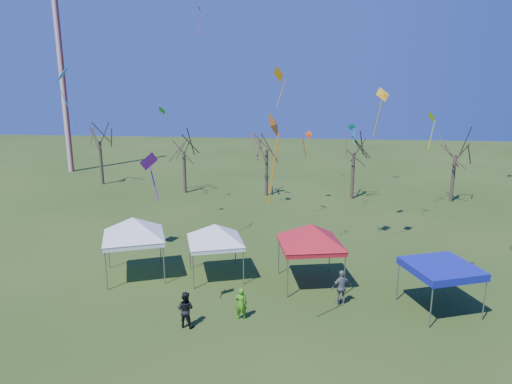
# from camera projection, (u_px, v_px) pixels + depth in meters

# --- Properties ---
(ground) EXTENTS (140.00, 140.00, 0.00)m
(ground) POSITION_uv_depth(u_px,v_px,m) (272.00, 321.00, 22.01)
(ground) COLOR #284115
(ground) RESTS_ON ground
(radio_mast) EXTENTS (0.70, 0.70, 25.00)m
(radio_mast) POSITION_uv_depth(u_px,v_px,m) (61.00, 69.00, 54.74)
(radio_mast) COLOR silver
(radio_mast) RESTS_ON ground
(tree_0) EXTENTS (3.83, 3.83, 8.44)m
(tree_0) POSITION_uv_depth(u_px,v_px,m) (98.00, 126.00, 49.05)
(tree_0) COLOR #3D2D21
(tree_0) RESTS_ON ground
(tree_1) EXTENTS (3.42, 3.42, 7.54)m
(tree_1) POSITION_uv_depth(u_px,v_px,m) (183.00, 136.00, 45.53)
(tree_1) COLOR #3D2D21
(tree_1) RESTS_ON ground
(tree_2) EXTENTS (3.71, 3.71, 8.18)m
(tree_2) POSITION_uv_depth(u_px,v_px,m) (267.00, 133.00, 44.26)
(tree_2) COLOR #3D2D21
(tree_2) RESTS_ON ground
(tree_3) EXTENTS (3.59, 3.59, 7.91)m
(tree_3) POSITION_uv_depth(u_px,v_px,m) (355.00, 136.00, 43.11)
(tree_3) COLOR #3D2D21
(tree_3) RESTS_ON ground
(tree_4) EXTENTS (3.58, 3.58, 7.89)m
(tree_4) POSITION_uv_depth(u_px,v_px,m) (457.00, 138.00, 42.10)
(tree_4) COLOR #3D2D21
(tree_4) RESTS_ON ground
(tent_white_west) EXTENTS (4.40, 4.40, 4.17)m
(tent_white_west) POSITION_uv_depth(u_px,v_px,m) (133.00, 222.00, 26.27)
(tent_white_west) COLOR gray
(tent_white_west) RESTS_ON ground
(tent_white_mid) EXTENTS (4.04, 4.04, 3.75)m
(tent_white_mid) POSITION_uv_depth(u_px,v_px,m) (215.00, 228.00, 26.23)
(tent_white_mid) COLOR gray
(tent_white_mid) RESTS_ON ground
(tent_red) EXTENTS (4.58, 4.58, 4.13)m
(tent_red) POSITION_uv_depth(u_px,v_px,m) (311.00, 228.00, 25.20)
(tent_red) COLOR gray
(tent_red) RESTS_ON ground
(tent_blue) EXTENTS (3.98, 3.98, 2.44)m
(tent_blue) POSITION_uv_depth(u_px,v_px,m) (441.00, 269.00, 22.50)
(tent_blue) COLOR gray
(tent_blue) RESTS_ON ground
(person_grey) EXTENTS (1.18, 0.85, 1.86)m
(person_grey) POSITION_uv_depth(u_px,v_px,m) (342.00, 287.00, 23.43)
(person_grey) COLOR slate
(person_grey) RESTS_ON ground
(person_green) EXTENTS (0.63, 0.46, 1.59)m
(person_green) POSITION_uv_depth(u_px,v_px,m) (241.00, 304.00, 22.02)
(person_green) COLOR #49A51A
(person_green) RESTS_ON ground
(person_dark) EXTENTS (0.96, 0.81, 1.75)m
(person_dark) POSITION_uv_depth(u_px,v_px,m) (185.00, 309.00, 21.31)
(person_dark) COLOR black
(person_dark) RESTS_ON ground
(kite_19) EXTENTS (0.81, 0.56, 2.04)m
(kite_19) POSITION_uv_depth(u_px,v_px,m) (352.00, 127.00, 41.43)
(kite_19) COLOR #0DC8BE
(kite_19) RESTS_ON ground
(kite_12) EXTENTS (0.80, 1.16, 3.33)m
(kite_12) POSITION_uv_depth(u_px,v_px,m) (432.00, 117.00, 39.23)
(kite_12) COLOR #EEFF1A
(kite_12) RESTS_ON ground
(kite_14) EXTENTS (1.30, 1.54, 3.39)m
(kite_14) POSITION_uv_depth(u_px,v_px,m) (62.00, 74.00, 25.13)
(kite_14) COLOR blue
(kite_14) RESTS_ON ground
(kite_2) EXTENTS (0.93, 1.46, 3.40)m
(kite_2) POSITION_uv_depth(u_px,v_px,m) (199.00, 7.00, 42.04)
(kite_2) COLOR #DF315F
(kite_2) RESTS_ON ground
(kite_17) EXTENTS (1.24, 1.10, 3.23)m
(kite_17) POSITION_uv_depth(u_px,v_px,m) (383.00, 95.00, 28.37)
(kite_17) COLOR #F8AD1A
(kite_17) RESTS_ON ground
(kite_5) EXTENTS (0.67, 1.17, 3.61)m
(kite_5) POSITION_uv_depth(u_px,v_px,m) (275.00, 127.00, 17.18)
(kite_5) COLOR orange
(kite_5) RESTS_ON ground
(kite_22) EXTENTS (0.95, 0.84, 2.70)m
(kite_22) POSITION_uv_depth(u_px,v_px,m) (308.00, 136.00, 41.25)
(kite_22) COLOR #E83E0C
(kite_22) RESTS_ON ground
(kite_1) EXTENTS (1.02, 1.15, 2.25)m
(kite_1) POSITION_uv_depth(u_px,v_px,m) (149.00, 162.00, 19.56)
(kite_1) COLOR purple
(kite_1) RESTS_ON ground
(kite_11) EXTENTS (1.25, 1.45, 2.97)m
(kite_11) POSITION_uv_depth(u_px,v_px,m) (279.00, 74.00, 33.62)
(kite_11) COLOR orange
(kite_11) RESTS_ON ground
(kite_13) EXTENTS (1.13, 1.06, 2.40)m
(kite_13) POSITION_uv_depth(u_px,v_px,m) (162.00, 111.00, 41.07)
(kite_13) COLOR #1EA319
(kite_13) RESTS_ON ground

